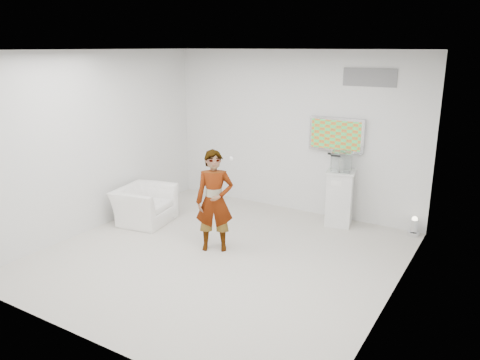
{
  "coord_description": "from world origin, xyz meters",
  "views": [
    {
      "loc": [
        3.61,
        -5.39,
        3.04
      ],
      "look_at": [
        -0.02,
        0.6,
        1.04
      ],
      "focal_mm": 35.0,
      "sensor_mm": 36.0,
      "label": 1
    }
  ],
  "objects_px": {
    "tv": "(336,135)",
    "floor_uplight": "(414,227)",
    "person": "(215,201)",
    "armchair": "(145,205)",
    "pedestal": "(339,198)"
  },
  "relations": [
    {
      "from": "pedestal",
      "to": "tv",
      "type": "bearing_deg",
      "value": 127.65
    },
    {
      "from": "armchair",
      "to": "pedestal",
      "type": "distance_m",
      "value": 3.45
    },
    {
      "from": "person",
      "to": "pedestal",
      "type": "height_order",
      "value": "person"
    },
    {
      "from": "person",
      "to": "pedestal",
      "type": "xyz_separation_m",
      "value": [
        1.28,
        2.0,
        -0.3
      ]
    },
    {
      "from": "tv",
      "to": "floor_uplight",
      "type": "bearing_deg",
      "value": -4.82
    },
    {
      "from": "tv",
      "to": "armchair",
      "type": "bearing_deg",
      "value": -144.91
    },
    {
      "from": "tv",
      "to": "armchair",
      "type": "height_order",
      "value": "tv"
    },
    {
      "from": "tv",
      "to": "person",
      "type": "xyz_separation_m",
      "value": [
        -1.06,
        -2.29,
        -0.76
      ]
    },
    {
      "from": "person",
      "to": "floor_uplight",
      "type": "relative_size",
      "value": 4.97
    },
    {
      "from": "person",
      "to": "armchair",
      "type": "xyz_separation_m",
      "value": [
        -1.74,
        0.32,
        -0.47
      ]
    },
    {
      "from": "tv",
      "to": "person",
      "type": "height_order",
      "value": "tv"
    },
    {
      "from": "tv",
      "to": "person",
      "type": "bearing_deg",
      "value": -114.79
    },
    {
      "from": "armchair",
      "to": "floor_uplight",
      "type": "relative_size",
      "value": 3.12
    },
    {
      "from": "tv",
      "to": "floor_uplight",
      "type": "height_order",
      "value": "tv"
    },
    {
      "from": "armchair",
      "to": "pedestal",
      "type": "bearing_deg",
      "value": -70.28
    }
  ]
}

